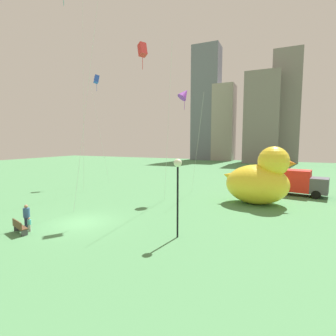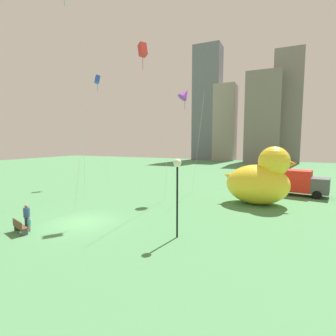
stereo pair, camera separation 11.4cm
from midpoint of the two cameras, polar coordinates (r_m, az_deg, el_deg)
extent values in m
plane|color=#4E8A55|center=(20.29, -18.75, -11.62)|extent=(140.00, 140.00, 0.00)
cube|color=brown|center=(19.66, -30.26, -11.41)|extent=(1.61, 0.89, 0.06)
cube|color=brown|center=(19.54, -30.85, -10.77)|extent=(1.49, 0.52, 0.45)
cube|color=#47474C|center=(20.37, -30.84, -11.52)|extent=(0.19, 0.38, 0.39)
cube|color=#47474C|center=(19.10, -29.57, -12.59)|extent=(0.19, 0.38, 0.39)
cylinder|color=#38476B|center=(20.40, -29.31, -10.74)|extent=(0.19, 0.19, 0.84)
cylinder|color=#38476B|center=(20.23, -28.94, -10.86)|extent=(0.19, 0.19, 0.84)
cylinder|color=#33598C|center=(20.13, -29.23, -8.78)|extent=(0.42, 0.42, 0.63)
sphere|color=#A87C5B|center=(20.02, -29.30, -7.56)|extent=(0.25, 0.25, 0.25)
cylinder|color=silver|center=(19.86, -28.80, -11.73)|extent=(0.11, 0.11, 0.46)
cylinder|color=silver|center=(19.77, -28.59, -11.80)|extent=(0.11, 0.11, 0.46)
cylinder|color=#4CBFC6|center=(19.70, -28.76, -10.64)|extent=(0.23, 0.23, 0.35)
sphere|color=#A87C5B|center=(19.63, -28.79, -9.96)|extent=(0.14, 0.14, 0.14)
ellipsoid|color=yellow|center=(25.89, 19.69, -3.51)|extent=(5.86, 4.33, 3.82)
sphere|color=yellow|center=(25.55, 23.00, 1.34)|extent=(2.85, 2.85, 2.85)
cone|color=orange|center=(25.56, 25.86, 0.90)|extent=(1.28, 1.28, 1.28)
cone|color=yellow|center=(26.12, 14.16, -1.85)|extent=(1.75, 1.53, 1.84)
cylinder|color=black|center=(15.84, 2.30, -7.75)|extent=(0.12, 0.12, 4.53)
sphere|color=#EAEACC|center=(15.44, 2.34, 1.18)|extent=(0.51, 0.51, 0.51)
cube|color=red|center=(32.06, 25.87, -2.47)|extent=(4.77, 3.06, 2.40)
cube|color=#4C4C56|center=(31.79, 31.32, -3.46)|extent=(2.11, 2.57, 1.68)
cylinder|color=black|center=(31.94, 30.88, -4.93)|extent=(1.32, 2.52, 0.90)
cylinder|color=black|center=(32.40, 24.11, -4.45)|extent=(1.32, 2.52, 0.90)
cube|color=slate|center=(87.03, 8.93, 14.13)|extent=(8.74, 6.32, 36.95)
cube|color=#9E938C|center=(85.21, 12.86, 9.88)|extent=(6.64, 7.31, 24.10)
cube|color=gray|center=(78.44, 20.83, 10.31)|extent=(9.17, 11.36, 24.94)
cube|color=gray|center=(81.54, 25.36, 12.18)|extent=(7.53, 7.86, 31.28)
cylinder|color=silver|center=(30.58, -18.41, 14.91)|extent=(2.66, 2.02, 21.86)
cylinder|color=silver|center=(37.92, -15.02, 8.05)|extent=(1.59, 1.88, 15.05)
cube|color=blue|center=(40.11, -15.65, 18.77)|extent=(0.87, 1.15, 1.31)
cylinder|color=blue|center=(39.92, -15.61, 17.51)|extent=(0.04, 0.04, 1.60)
cylinder|color=silver|center=(28.69, 6.92, 5.11)|extent=(2.09, 2.48, 11.22)
cone|color=purple|center=(28.59, 3.97, 16.43)|extent=(1.86, 1.88, 1.54)
cylinder|color=purple|center=(28.44, 3.96, 14.65)|extent=(0.04, 0.04, 1.60)
cylinder|color=silver|center=(23.66, -17.43, 17.42)|extent=(1.78, 2.66, 21.65)
cylinder|color=silver|center=(23.52, 0.15, 8.49)|extent=(2.51, 3.83, 14.12)
cube|color=red|center=(24.62, -5.62, 25.12)|extent=(1.06, 1.02, 1.25)
cylinder|color=red|center=(24.34, -5.60, 23.12)|extent=(0.04, 0.04, 1.60)
camera|label=1|loc=(0.06, -89.84, 0.02)|focal=26.91mm
camera|label=2|loc=(0.06, 90.16, -0.02)|focal=26.91mm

